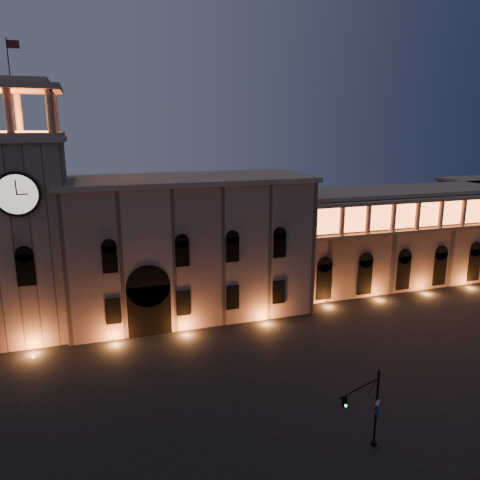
{
  "coord_description": "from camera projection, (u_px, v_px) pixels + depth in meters",
  "views": [
    {
      "loc": [
        -13.76,
        -34.93,
        23.61
      ],
      "look_at": [
        2.96,
        16.0,
        10.56
      ],
      "focal_mm": 35.0,
      "sensor_mm": 36.0,
      "label": 1
    }
  ],
  "objects": [
    {
      "name": "colonnade_wing",
      "position": [
        403.0,
        235.0,
        72.04
      ],
      "size": [
        40.6,
        11.5,
        14.5
      ],
      "color": "#876756",
      "rests_on": "ground"
    },
    {
      "name": "ground",
      "position": [
        264.0,
        396.0,
        42.0
      ],
      "size": [
        160.0,
        160.0,
        0.0
      ],
      "primitive_type": "plane",
      "color": "black",
      "rests_on": "ground"
    },
    {
      "name": "government_building",
      "position": [
        188.0,
        246.0,
        59.54
      ],
      "size": [
        30.8,
        12.8,
        17.6
      ],
      "color": "#8D6D5C",
      "rests_on": "ground"
    },
    {
      "name": "traffic_light",
      "position": [
        370.0,
        410.0,
        34.4
      ],
      "size": [
        4.35,
        1.77,
        6.29
      ],
      "rotation": [
        0.0,
        0.0,
        0.35
      ],
      "color": "black",
      "rests_on": "ground"
    },
    {
      "name": "clock_tower",
      "position": [
        27.0,
        229.0,
        52.2
      ],
      "size": [
        9.8,
        9.8,
        32.4
      ],
      "color": "#8D6D5C",
      "rests_on": "ground"
    }
  ]
}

